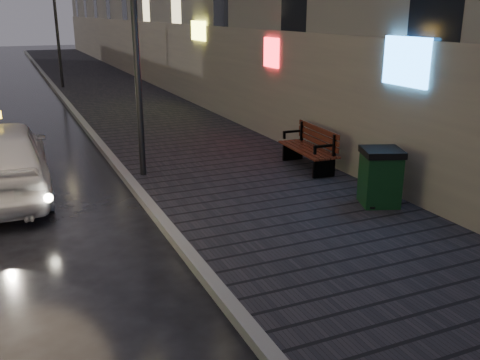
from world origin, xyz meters
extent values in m
plane|color=black|center=(0.00, 0.00, 0.00)|extent=(120.00, 120.00, 0.00)
cube|color=black|center=(3.90, 21.00, 0.07)|extent=(4.60, 58.00, 0.15)
cube|color=slate|center=(1.50, 21.00, 0.07)|extent=(0.20, 58.00, 0.15)
cylinder|color=black|center=(1.85, 6.00, 2.65)|extent=(0.14, 0.14, 5.00)
cylinder|color=black|center=(1.85, 22.00, 2.65)|extent=(0.14, 0.14, 5.00)
cube|color=black|center=(5.49, 4.15, 0.36)|extent=(0.53, 0.09, 0.42)
cube|color=black|center=(5.72, 4.14, 0.73)|extent=(0.07, 0.07, 0.74)
cube|color=black|center=(5.44, 4.16, 0.87)|extent=(0.45, 0.08, 0.05)
cube|color=black|center=(5.58, 5.74, 0.36)|extent=(0.53, 0.09, 0.42)
cube|color=black|center=(5.81, 5.72, 0.73)|extent=(0.07, 0.07, 0.74)
cube|color=black|center=(5.53, 5.74, 0.87)|extent=(0.45, 0.08, 0.05)
cube|color=#491B0F|center=(5.54, 4.95, 0.61)|extent=(0.77, 1.94, 0.04)
cube|color=#491B0F|center=(5.79, 4.93, 0.91)|extent=(0.15, 1.91, 0.42)
cube|color=black|center=(5.50, 2.24, 0.64)|extent=(0.86, 0.86, 0.97)
cube|color=black|center=(5.50, 2.24, 1.19)|extent=(0.92, 0.92, 0.12)
camera|label=1|loc=(-0.84, -5.53, 3.70)|focal=40.00mm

